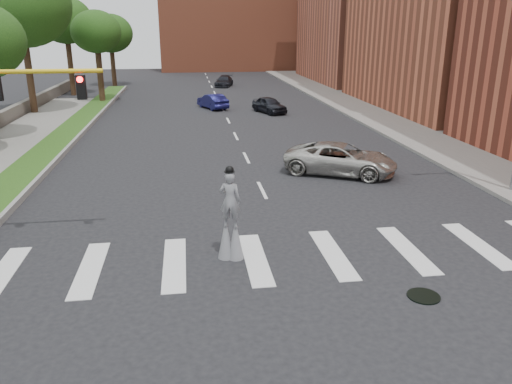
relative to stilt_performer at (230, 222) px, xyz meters
The scene contains 16 objects.
ground_plane 2.68m from the stilt_performer, 30.16° to the right, with size 160.00×160.00×0.00m, color black.
grass_median 21.08m from the stilt_performer, 116.67° to the left, with size 2.00×60.00×0.25m, color #234814.
median_curb 20.63m from the stilt_performer, 114.06° to the left, with size 0.20×60.00×0.28m, color gray.
sidewalk_right 27.93m from the stilt_performer, 58.57° to the left, with size 5.00×90.00×0.18m, color slate.
manhole 6.10m from the stilt_performer, 32.29° to the right, with size 0.90×0.90×0.04m, color black.
building_far 58.68m from the stilt_performer, 65.51° to the left, with size 16.00×22.00×20.00m, color #B15941.
building_backdrop 77.62m from the stilt_performer, 84.02° to the left, with size 26.00×14.00×18.00m, color #B15537.
stilt_performer is the anchor object (origin of this frame).
suv_crossing 10.99m from the stilt_performer, 54.47° to the left, with size 2.58×5.59×1.55m, color #B5B3AB.
car_near 28.76m from the stilt_performer, 78.12° to the left, with size 1.61×4.01×1.36m, color black.
car_mid 31.23m from the stilt_performer, 87.82° to the left, with size 1.41×4.04×1.33m, color navy.
car_far 49.04m from the stilt_performer, 85.77° to the left, with size 1.78×4.38×1.27m, color black.
tree_4 34.24m from the stilt_performer, 114.97° to the left, with size 8.03×8.03×12.26m.
tree_5 45.27m from the stilt_performer, 107.33° to the left, with size 5.63×5.63×10.15m.
tree_6 37.75m from the stilt_performer, 104.43° to the left, with size 4.64×4.64×8.66m.
tree_7 52.83m from the stilt_performer, 101.05° to the left, with size 5.46×5.46×8.68m.
Camera 1 is at (-3.28, -13.41, 7.09)m, focal length 35.00 mm.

